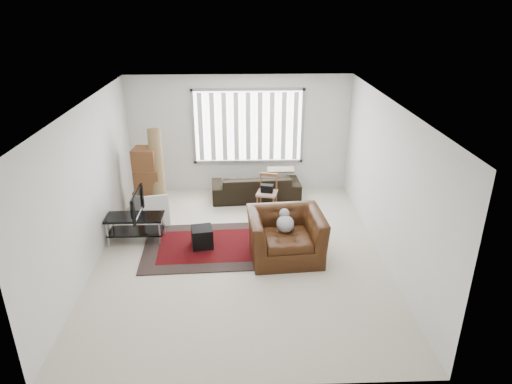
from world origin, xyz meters
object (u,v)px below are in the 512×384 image
sofa (256,183)px  armchair (286,232)px  side_chair (267,191)px  moving_boxes (148,183)px  tv_stand (135,223)px

sofa → armchair: bearing=95.7°
armchair → side_chair: bearing=91.6°
moving_boxes → sofa: (2.27, 0.59, -0.27)m
side_chair → armchair: armchair is taller
tv_stand → sofa: bearing=39.4°
sofa → armchair: armchair is taller
sofa → armchair: 2.58m
side_chair → armchair: size_ratio=0.57×
moving_boxes → sofa: bearing=14.5°
tv_stand → sofa: size_ratio=0.53×
sofa → tv_stand: bearing=35.5°
sofa → moving_boxes: bearing=10.5°
tv_stand → sofa: (2.31, 1.90, 0.00)m
tv_stand → moving_boxes: (0.03, 1.31, 0.28)m
sofa → armchair: (0.43, -2.54, 0.10)m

